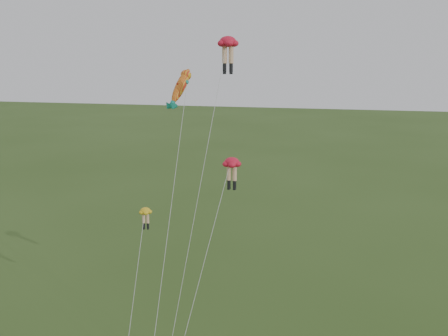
# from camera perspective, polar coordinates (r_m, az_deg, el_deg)

# --- Properties ---
(legs_kite_red_high) EXTENTS (3.26, 8.68, 20.72)m
(legs_kite_red_high) POSITION_cam_1_polar(r_m,az_deg,el_deg) (36.11, 0.36, 13.51)
(legs_kite_red_high) COLOR red
(legs_kite_red_high) RESTS_ON ground
(legs_kite_red_mid) EXTENTS (2.86, 9.03, 12.50)m
(legs_kite_red_mid) POSITION_cam_1_polar(r_m,az_deg,el_deg) (34.58, 0.79, 0.01)
(legs_kite_red_mid) COLOR red
(legs_kite_red_mid) RESTS_ON ground
(legs_kite_yellow) EXTENTS (1.06, 5.73, 9.02)m
(legs_kite_yellow) POSITION_cam_1_polar(r_m,az_deg,el_deg) (35.41, -9.07, -5.79)
(legs_kite_yellow) COLOR yellow
(legs_kite_yellow) RESTS_ON ground
(fish_kite) EXTENTS (2.21, 13.32, 18.58)m
(fish_kite) POSITION_cam_1_polar(r_m,az_deg,el_deg) (39.67, -4.96, 9.20)
(fish_kite) COLOR gold
(fish_kite) RESTS_ON ground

